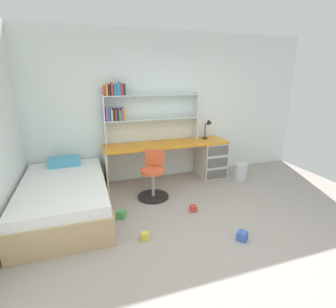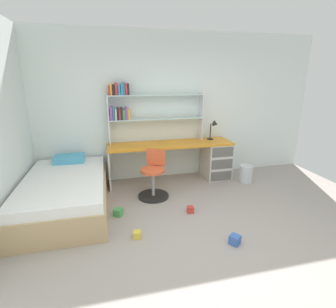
{
  "view_description": "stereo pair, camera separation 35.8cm",
  "coord_description": "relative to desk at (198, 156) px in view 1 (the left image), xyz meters",
  "views": [
    {
      "loc": [
        -1.52,
        -2.27,
        1.96
      ],
      "look_at": [
        -0.27,
        1.44,
        0.77
      ],
      "focal_mm": 27.29,
      "sensor_mm": 36.0,
      "label": 1
    },
    {
      "loc": [
        -1.18,
        -2.37,
        1.96
      ],
      "look_at": [
        -0.27,
        1.44,
        0.77
      ],
      "focal_mm": 27.29,
      "sensor_mm": 36.0,
      "label": 2
    }
  ],
  "objects": [
    {
      "name": "ground_plane",
      "position": [
        -0.6,
        -2.13,
        -0.45
      ],
      "size": [
        5.99,
        5.88,
        0.02
      ],
      "primitive_type": "cube",
      "color": "#9E938C"
    },
    {
      "name": "room_shell",
      "position": [
        -1.85,
        -0.88,
        0.94
      ],
      "size": [
        5.99,
        5.88,
        2.76
      ],
      "color": "silver",
      "rests_on": "ground_plane"
    },
    {
      "name": "desk",
      "position": [
        0.0,
        0.0,
        0.0
      ],
      "size": [
        2.34,
        0.58,
        0.76
      ],
      "color": "orange",
      "rests_on": "ground_plane"
    },
    {
      "name": "bookshelf_hutch",
      "position": [
        -1.18,
        0.17,
        0.99
      ],
      "size": [
        1.78,
        0.22,
        1.11
      ],
      "color": "silver",
      "rests_on": "desk"
    },
    {
      "name": "desk_lamp",
      "position": [
        0.25,
        0.08,
        0.57
      ],
      "size": [
        0.2,
        0.17,
        0.38
      ],
      "color": "black",
      "rests_on": "desk"
    },
    {
      "name": "swivel_chair",
      "position": [
        -1.09,
        -0.58,
        -0.13
      ],
      "size": [
        0.52,
        0.52,
        0.79
      ],
      "color": "black",
      "rests_on": "ground_plane"
    },
    {
      "name": "bed_platform",
      "position": [
        -2.47,
        -0.7,
        -0.18
      ],
      "size": [
        1.21,
        2.01,
        0.64
      ],
      "color": "tan",
      "rests_on": "ground_plane"
    },
    {
      "name": "waste_bin",
      "position": [
        0.75,
        -0.39,
        -0.28
      ],
      "size": [
        0.25,
        0.25,
        0.33
      ],
      "primitive_type": "cylinder",
      "color": "silver",
      "rests_on": "ground_plane"
    },
    {
      "name": "toy_block_blue_0",
      "position": [
        -0.37,
        -2.1,
        -0.38
      ],
      "size": [
        0.16,
        0.16,
        0.11
      ],
      "primitive_type": "cube",
      "rotation": [
        0.0,
        0.0,
        2.2
      ],
      "color": "#3860B7",
      "rests_on": "ground_plane"
    },
    {
      "name": "toy_block_green_1",
      "position": [
        -1.71,
        -1.1,
        -0.38
      ],
      "size": [
        0.15,
        0.15,
        0.11
      ],
      "primitive_type": "cube",
      "rotation": [
        0.0,
        0.0,
        2.55
      ],
      "color": "#479E51",
      "rests_on": "ground_plane"
    },
    {
      "name": "toy_block_red_2",
      "position": [
        -0.65,
        -1.25,
        -0.39
      ],
      "size": [
        0.11,
        0.11,
        0.09
      ],
      "primitive_type": "cube",
      "rotation": [
        0.0,
        0.0,
        2.99
      ],
      "color": "red",
      "rests_on": "ground_plane"
    },
    {
      "name": "toy_block_yellow_3",
      "position": [
        -1.51,
        -1.7,
        -0.39
      ],
      "size": [
        0.11,
        0.11,
        0.09
      ],
      "primitive_type": "cube",
      "rotation": [
        0.0,
        0.0,
        1.35
      ],
      "color": "gold",
      "rests_on": "ground_plane"
    }
  ]
}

